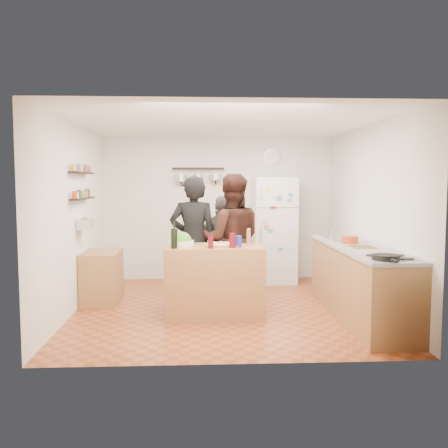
{
  "coord_description": "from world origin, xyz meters",
  "views": [
    {
      "loc": [
        -0.35,
        -6.7,
        1.75
      ],
      "look_at": [
        0.0,
        0.1,
        1.15
      ],
      "focal_mm": 40.0,
      "sensor_mm": 36.0,
      "label": 1
    }
  ],
  "objects": [
    {
      "name": "cutting_board",
      "position": [
        1.7,
        -0.65,
        0.91
      ],
      "size": [
        0.3,
        0.4,
        0.02
      ],
      "primitive_type": "cube",
      "color": "brown",
      "rests_on": "counter_run"
    },
    {
      "name": "room_shell",
      "position": [
        0.0,
        0.39,
        1.25
      ],
      "size": [
        4.2,
        4.2,
        4.2
      ],
      "color": "brown",
      "rests_on": "ground"
    },
    {
      "name": "wine_glass_near",
      "position": [
        -0.2,
        -0.6,
        0.99
      ],
      "size": [
        0.07,
        0.07,
        0.16
      ],
      "primitive_type": "cylinder",
      "color": "#600814",
      "rests_on": "prep_island"
    },
    {
      "name": "person_back",
      "position": [
        0.02,
        0.75,
        0.76
      ],
      "size": [
        0.92,
        0.45,
        1.51
      ],
      "primitive_type": "imported",
      "rotation": [
        0.0,
        0.0,
        3.05
      ],
      "color": "#32302C",
      "rests_on": "floor"
    },
    {
      "name": "side_table",
      "position": [
        -1.74,
        0.44,
        0.36
      ],
      "size": [
        0.5,
        0.8,
        0.73
      ],
      "primitive_type": "cube",
      "color": "#A07943",
      "rests_on": "floor"
    },
    {
      "name": "red_bowl",
      "position": [
        1.65,
        -0.26,
        0.97
      ],
      "size": [
        0.22,
        0.22,
        0.09
      ],
      "primitive_type": "cylinder",
      "color": "#B82E15",
      "rests_on": "counter_run"
    },
    {
      "name": "spice_shelf_lower",
      "position": [
        -1.93,
        0.2,
        1.5
      ],
      "size": [
        0.12,
        1.0,
        0.02
      ],
      "primitive_type": "cube",
      "color": "black",
      "rests_on": "left_wall"
    },
    {
      "name": "spice_shelf_upper",
      "position": [
        -1.93,
        0.2,
        1.85
      ],
      "size": [
        0.12,
        1.0,
        0.02
      ],
      "primitive_type": "cube",
      "color": "black",
      "rests_on": "left_wall"
    },
    {
      "name": "pizza",
      "position": [
        -0.07,
        -0.38,
        0.94
      ],
      "size": [
        0.34,
        0.34,
        0.02
      ],
      "primitive_type": "cylinder",
      "color": "beige",
      "rests_on": "pizza_board"
    },
    {
      "name": "pot_rack",
      "position": [
        -0.35,
        2.0,
        1.95
      ],
      "size": [
        0.9,
        0.04,
        0.04
      ],
      "primitive_type": "cube",
      "color": "black",
      "rests_on": "back_wall"
    },
    {
      "name": "produce_basket",
      "position": [
        -1.9,
        0.2,
        1.15
      ],
      "size": [
        0.18,
        0.35,
        0.14
      ],
      "primitive_type": "cube",
      "color": "silver",
      "rests_on": "left_wall"
    },
    {
      "name": "person_left",
      "position": [
        -0.42,
        0.14,
        0.91
      ],
      "size": [
        0.69,
        0.48,
        1.82
      ],
      "primitive_type": "imported",
      "rotation": [
        0.0,
        0.0,
        3.08
      ],
      "color": "black",
      "rests_on": "floor"
    },
    {
      "name": "person_center",
      "position": [
        0.11,
        0.17,
        0.92
      ],
      "size": [
        0.89,
        0.7,
        1.84
      ],
      "primitive_type": "imported",
      "rotation": [
        0.0,
        0.0,
        3.14
      ],
      "color": "black",
      "rests_on": "floor"
    },
    {
      "name": "wine_glass_far",
      "position": [
        0.07,
        -0.56,
        1.0
      ],
      "size": [
        0.08,
        0.08,
        0.19
      ],
      "primitive_type": "cylinder",
      "color": "#600810",
      "rests_on": "prep_island"
    },
    {
      "name": "fridge",
      "position": [
        0.95,
        1.75,
        0.9
      ],
      "size": [
        0.7,
        0.68,
        1.8
      ],
      "primitive_type": "cube",
      "color": "white",
      "rests_on": "floor"
    },
    {
      "name": "wall_clock",
      "position": [
        0.95,
        2.08,
        2.15
      ],
      "size": [
        0.3,
        0.03,
        0.3
      ],
      "primitive_type": "cylinder",
      "rotation": [
        1.57,
        0.0,
        0.0
      ],
      "color": "silver",
      "rests_on": "back_wall"
    },
    {
      "name": "pepper_mill",
      "position": [
        0.3,
        -0.31,
        1.0
      ],
      "size": [
        0.05,
        0.05,
        0.17
      ],
      "primitive_type": "cylinder",
      "color": "#9D6042",
      "rests_on": "prep_island"
    },
    {
      "name": "sink",
      "position": [
        1.7,
        0.3,
        0.92
      ],
      "size": [
        0.5,
        0.8,
        0.03
      ],
      "primitive_type": "cube",
      "color": "silver",
      "rests_on": "counter_run"
    },
    {
      "name": "counter_run",
      "position": [
        1.7,
        -0.55,
        0.45
      ],
      "size": [
        0.63,
        2.63,
        0.9
      ],
      "primitive_type": "cube",
      "color": "#9E7042",
      "rests_on": "floor"
    },
    {
      "name": "prep_island",
      "position": [
        -0.15,
        -0.36,
        0.46
      ],
      "size": [
        1.25,
        0.72,
        0.91
      ],
      "primitive_type": "cube",
      "color": "#A4703C",
      "rests_on": "floor"
    },
    {
      "name": "pizza_board",
      "position": [
        -0.07,
        -0.38,
        0.92
      ],
      "size": [
        0.42,
        0.34,
        0.02
      ],
      "primitive_type": "cube",
      "color": "olive",
      "rests_on": "prep_island"
    },
    {
      "name": "skillet",
      "position": [
        1.6,
        -1.66,
        0.95
      ],
      "size": [
        0.29,
        0.29,
        0.06
      ],
      "primitive_type": "cylinder",
      "color": "black",
      "rests_on": "stove_top"
    },
    {
      "name": "salad_bowl",
      "position": [
        -0.57,
        -0.31,
        0.94
      ],
      "size": [
        0.32,
        0.32,
        0.06
      ],
      "primitive_type": "cylinder",
      "color": "silver",
      "rests_on": "prep_island"
    },
    {
      "name": "stove_top",
      "position": [
        1.7,
        -1.5,
        0.91
      ],
      "size": [
        0.6,
        0.62,
        0.02
      ],
      "primitive_type": "cube",
      "color": "white",
      "rests_on": "counter_run"
    },
    {
      "name": "wine_bottle",
      "position": [
        -0.65,
        -0.58,
        1.03
      ],
      "size": [
        0.08,
        0.08,
        0.24
      ],
      "primitive_type": "cylinder",
      "color": "black",
      "rests_on": "prep_island"
    },
    {
      "name": "salt_canister",
      "position": [
        0.15,
        -0.48,
        0.98
      ],
      "size": [
        0.09,
        0.09,
        0.14
      ],
      "primitive_type": "cylinder",
      "color": "navy",
      "rests_on": "prep_island"
    }
  ]
}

